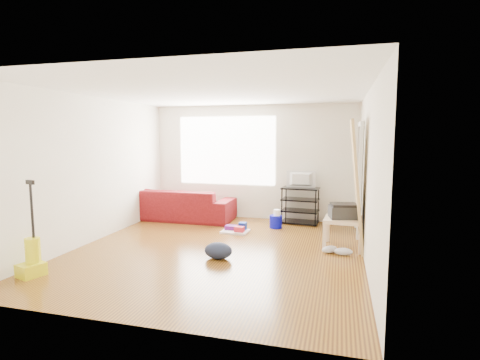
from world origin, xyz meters
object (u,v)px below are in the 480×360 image
(sofa, at_px, (181,219))
(backpack, at_px, (218,258))
(vacuum, at_px, (32,258))
(bucket, at_px, (276,228))
(cleaning_tray, at_px, (236,230))
(side_table, at_px, (344,223))
(tv_stand, at_px, (300,205))

(sofa, height_order, backpack, sofa)
(vacuum, bearing_deg, bucket, 69.13)
(bucket, distance_m, cleaning_tray, 0.87)
(sofa, relative_size, cleaning_tray, 4.51)
(vacuum, bearing_deg, cleaning_tray, 72.16)
(side_table, bearing_deg, backpack, -149.76)
(side_table, distance_m, backpack, 2.13)
(vacuum, bearing_deg, tv_stand, 68.85)
(sofa, xyz_separation_m, backpack, (1.63, -2.33, 0.00))
(tv_stand, relative_size, bucket, 3.18)
(bucket, bearing_deg, side_table, -38.97)
(sofa, xyz_separation_m, tv_stand, (2.57, 0.27, 0.39))
(sofa, bearing_deg, tv_stand, -174.01)
(side_table, relative_size, vacuum, 0.51)
(bucket, distance_m, vacuum, 4.31)
(tv_stand, height_order, side_table, tv_stand)
(tv_stand, xyz_separation_m, backpack, (-0.94, -2.60, -0.39))
(side_table, bearing_deg, bucket, 141.03)
(sofa, distance_m, bucket, 2.16)
(cleaning_tray, relative_size, backpack, 1.18)
(tv_stand, height_order, backpack, tv_stand)
(tv_stand, relative_size, backpack, 1.83)
(tv_stand, height_order, cleaning_tray, tv_stand)
(bucket, relative_size, vacuum, 0.20)
(bucket, relative_size, backpack, 0.58)
(cleaning_tray, distance_m, backpack, 1.55)
(sofa, height_order, tv_stand, tv_stand)
(sofa, bearing_deg, backpack, 124.95)
(tv_stand, distance_m, vacuum, 4.97)
(tv_stand, bearing_deg, vacuum, -123.06)
(sofa, distance_m, side_table, 3.69)
(bucket, bearing_deg, sofa, 173.77)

